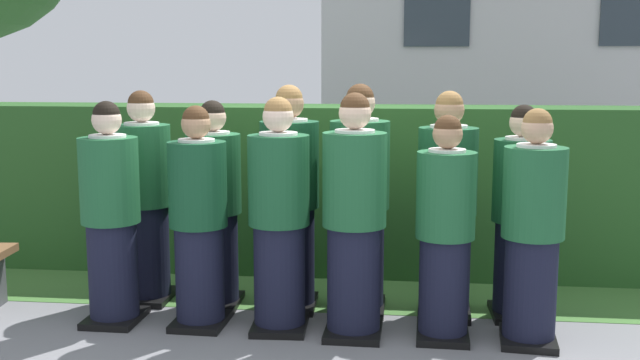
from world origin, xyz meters
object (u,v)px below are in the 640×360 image
at_px(student_front_row_0, 111,219).
at_px(student_rear_row_4, 447,210).
at_px(student_rear_row_2, 290,203).
at_px(student_rear_row_5, 520,218).
at_px(student_front_row_3, 354,222).
at_px(student_rear_row_1, 214,209).
at_px(student_front_row_4, 445,234).
at_px(student_rear_row_3, 359,204).
at_px(student_front_row_2, 279,221).
at_px(student_front_row_1, 198,223).
at_px(student_front_row_5, 532,234).
at_px(student_rear_row_0, 144,202).

height_order(student_front_row_0, student_rear_row_4, student_rear_row_4).
relative_size(student_rear_row_2, student_rear_row_5, 1.09).
height_order(student_front_row_3, student_rear_row_4, student_front_row_3).
bearing_deg(student_rear_row_1, student_rear_row_2, 1.89).
height_order(student_front_row_4, student_rear_row_3, student_rear_row_3).
bearing_deg(student_front_row_0, student_rear_row_5, 8.58).
xyz_separation_m(student_front_row_2, student_rear_row_5, (1.72, 0.45, -0.03)).
relative_size(student_front_row_1, student_front_row_5, 1.00).
bearing_deg(student_front_row_4, student_rear_row_5, 41.60).
height_order(student_rear_row_2, student_rear_row_4, student_rear_row_2).
relative_size(student_rear_row_1, student_rear_row_3, 0.93).
distance_m(student_front_row_5, student_rear_row_3, 1.32).
bearing_deg(student_rear_row_4, student_front_row_2, -159.65).
bearing_deg(student_front_row_5, student_rear_row_2, 161.87).
bearing_deg(student_rear_row_5, student_front_row_0, -171.42).
distance_m(student_front_row_0, student_rear_row_5, 2.99).
bearing_deg(student_rear_row_2, student_rear_row_3, -1.07).
distance_m(student_front_row_2, student_front_row_3, 0.54).
bearing_deg(student_rear_row_4, student_front_row_5, -43.82).
relative_size(student_front_row_2, student_rear_row_1, 1.03).
xyz_separation_m(student_front_row_1, student_rear_row_1, (-0.00, 0.46, 0.01)).
bearing_deg(student_rear_row_3, student_rear_row_5, -1.18).
bearing_deg(student_rear_row_3, student_front_row_0, -165.10).
bearing_deg(student_front_row_1, student_rear_row_3, 22.66).
relative_size(student_front_row_2, student_front_row_4, 1.07).
height_order(student_front_row_0, student_rear_row_1, student_front_row_0).
distance_m(student_front_row_0, student_rear_row_3, 1.83).
xyz_separation_m(student_rear_row_2, student_rear_row_5, (1.72, -0.03, -0.07)).
xyz_separation_m(student_front_row_4, student_rear_row_2, (-1.15, 0.54, 0.09)).
bearing_deg(student_front_row_2, student_front_row_3, -5.87).
bearing_deg(student_front_row_0, student_rear_row_0, 83.18).
relative_size(student_front_row_1, student_rear_row_2, 0.92).
distance_m(student_front_row_4, student_rear_row_0, 2.40).
bearing_deg(student_rear_row_1, student_rear_row_3, 0.48).
bearing_deg(student_front_row_3, student_rear_row_1, 154.92).
xyz_separation_m(student_front_row_1, student_rear_row_0, (-0.58, 0.53, 0.04)).
bearing_deg(student_rear_row_1, student_front_row_0, -144.52).
bearing_deg(student_rear_row_0, student_rear_row_1, -6.62).
distance_m(student_front_row_1, student_rear_row_1, 0.46).
bearing_deg(student_rear_row_0, student_front_row_2, -24.64).
xyz_separation_m(student_front_row_0, student_rear_row_5, (2.96, 0.45, -0.02)).
height_order(student_front_row_4, student_rear_row_5, student_rear_row_5).
xyz_separation_m(student_front_row_0, student_rear_row_4, (2.42, 0.43, 0.03)).
xyz_separation_m(student_rear_row_3, student_rear_row_5, (1.19, -0.02, -0.07)).
bearing_deg(student_rear_row_0, student_rear_row_5, -1.64).
height_order(student_front_row_3, student_front_row_4, student_front_row_3).
distance_m(student_front_row_4, student_rear_row_1, 1.82).
relative_size(student_front_row_4, student_rear_row_5, 0.97).
distance_m(student_front_row_4, student_rear_row_5, 0.76).
height_order(student_rear_row_1, student_rear_row_4, student_rear_row_4).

